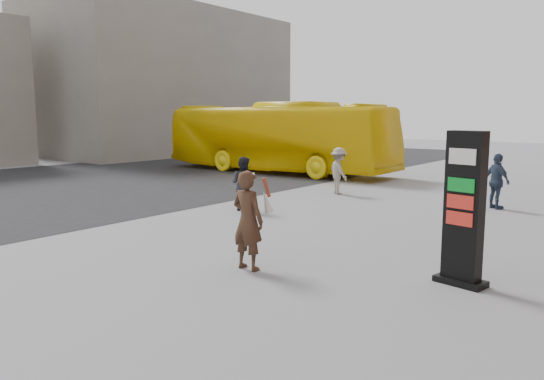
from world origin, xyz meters
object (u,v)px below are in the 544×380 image
Objects in this scene: info_pylon at (464,209)px; pedestrian_b at (339,171)px; woman at (248,219)px; bus at (277,137)px; pedestrian_c at (497,181)px; pedestrian_a at (243,184)px.

info_pylon reaches higher than pedestrian_b.
bus is (-9.42, 13.35, 0.75)m from woman.
info_pylon is at bearing -132.51° from bus.
pedestrian_c reaches higher than pedestrian_b.
woman is 1.10× the size of pedestrian_b.
pedestrian_c reaches higher than pedestrian_a.
bus is 12.05m from pedestrian_c.
info_pylon is at bearing 147.00° from pedestrian_a.
woman is at bearing 113.12° from pedestrian_c.
bus reaches higher than pedestrian_b.
pedestrian_b is (0.60, 4.47, 0.03)m from pedestrian_a.
woman is 1.15× the size of pedestrian_a.
pedestrian_a is 0.96× the size of pedestrian_b.
pedestrian_c is (5.82, 4.75, 0.04)m from pedestrian_a.
bus is at bearing -54.00° from woman.
pedestrian_c is at bearing 111.63° from info_pylon.
bus is 7.54m from pedestrian_b.
pedestrian_b is at bearing -125.59° from bus.
pedestrian_b is (6.06, -4.40, -0.86)m from bus.
bus reaches higher than pedestrian_c.
bus reaches higher than info_pylon.
pedestrian_b is at bearing -68.64° from woman.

